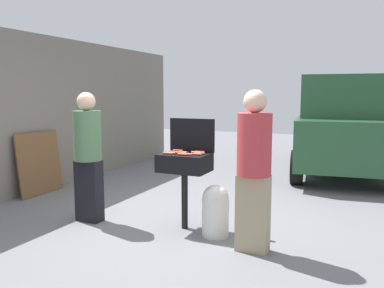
{
  "coord_description": "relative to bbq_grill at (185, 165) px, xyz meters",
  "views": [
    {
      "loc": [
        2.23,
        -4.44,
        1.68
      ],
      "look_at": [
        0.03,
        0.38,
        1.0
      ],
      "focal_mm": 37.06,
      "sensor_mm": 36.0,
      "label": 1
    }
  ],
  "objects": [
    {
      "name": "ground_plane",
      "position": [
        -0.15,
        0.12,
        -0.8
      ],
      "size": [
        24.0,
        24.0,
        0.0
      ],
      "primitive_type": "plane",
      "color": "slate"
    },
    {
      "name": "house_wall_side",
      "position": [
        -3.2,
        1.12,
        0.54
      ],
      "size": [
        0.24,
        8.0,
        2.67
      ],
      "primitive_type": "cube",
      "color": "slate",
      "rests_on": "ground"
    },
    {
      "name": "bbq_grill",
      "position": [
        0.0,
        0.0,
        0.0
      ],
      "size": [
        0.6,
        0.44,
        0.94
      ],
      "color": "black",
      "rests_on": "ground"
    },
    {
      "name": "grill_lid_open",
      "position": [
        0.0,
        0.22,
        0.35
      ],
      "size": [
        0.6,
        0.05,
        0.42
      ],
      "primitive_type": "cube",
      "color": "black",
      "rests_on": "bbq_grill"
    },
    {
      "name": "hot_dog_0",
      "position": [
        0.12,
        0.08,
        0.16
      ],
      "size": [
        0.13,
        0.04,
        0.03
      ],
      "primitive_type": "cylinder",
      "rotation": [
        0.0,
        1.57,
        -0.11
      ],
      "color": "#C6593D",
      "rests_on": "bbq_grill"
    },
    {
      "name": "hot_dog_1",
      "position": [
        0.14,
        0.14,
        0.16
      ],
      "size": [
        0.13,
        0.04,
        0.03
      ],
      "primitive_type": "cylinder",
      "rotation": [
        0.0,
        1.57,
        -0.07
      ],
      "color": "#B74C33",
      "rests_on": "bbq_grill"
    },
    {
      "name": "hot_dog_2",
      "position": [
        -0.17,
        0.01,
        0.16
      ],
      "size": [
        0.13,
        0.03,
        0.03
      ],
      "primitive_type": "cylinder",
      "rotation": [
        0.0,
        1.57,
        -0.06
      ],
      "color": "#AD4228",
      "rests_on": "bbq_grill"
    },
    {
      "name": "hot_dog_3",
      "position": [
        0.04,
        -0.13,
        0.16
      ],
      "size": [
        0.13,
        0.03,
        0.03
      ],
      "primitive_type": "cylinder",
      "rotation": [
        0.0,
        1.57,
        -0.01
      ],
      "color": "#AD4228",
      "rests_on": "bbq_grill"
    },
    {
      "name": "hot_dog_4",
      "position": [
        -0.15,
        -0.07,
        0.16
      ],
      "size": [
        0.13,
        0.04,
        0.03
      ],
      "primitive_type": "cylinder",
      "rotation": [
        0.0,
        1.57,
        -0.1
      ],
      "color": "#B74C33",
      "rests_on": "bbq_grill"
    },
    {
      "name": "hot_dog_5",
      "position": [
        -0.16,
        -0.12,
        0.16
      ],
      "size": [
        0.13,
        0.03,
        0.03
      ],
      "primitive_type": "cylinder",
      "rotation": [
        0.0,
        1.57,
        0.03
      ],
      "color": "#C6593D",
      "rests_on": "bbq_grill"
    },
    {
      "name": "hot_dog_6",
      "position": [
        -0.16,
        0.13,
        0.16
      ],
      "size": [
        0.13,
        0.03,
        0.03
      ],
      "primitive_type": "cylinder",
      "rotation": [
        0.0,
        1.57,
        0.06
      ],
      "color": "#AD4228",
      "rests_on": "bbq_grill"
    },
    {
      "name": "hot_dog_7",
      "position": [
        -0.03,
        -0.04,
        0.16
      ],
      "size": [
        0.13,
        0.03,
        0.03
      ],
      "primitive_type": "cylinder",
      "rotation": [
        0.0,
        1.57,
        -0.03
      ],
      "color": "#AD4228",
      "rests_on": "bbq_grill"
    },
    {
      "name": "hot_dog_8",
      "position": [
        0.18,
        -0.05,
        0.16
      ],
      "size": [
        0.13,
        0.03,
        0.03
      ],
      "primitive_type": "cylinder",
      "rotation": [
        0.0,
        1.57,
        0.01
      ],
      "color": "#C6593D",
      "rests_on": "bbq_grill"
    },
    {
      "name": "hot_dog_9",
      "position": [
        -0.04,
        0.04,
        0.16
      ],
      "size": [
        0.13,
        0.04,
        0.03
      ],
      "primitive_type": "cylinder",
      "rotation": [
        0.0,
        1.57,
        -0.09
      ],
      "color": "#AD4228",
      "rests_on": "bbq_grill"
    },
    {
      "name": "hot_dog_10",
      "position": [
        0.08,
        -0.09,
        0.16
      ],
      "size": [
        0.13,
        0.03,
        0.03
      ],
      "primitive_type": "cylinder",
      "rotation": [
        0.0,
        1.57,
        -0.05
      ],
      "color": "#C6593D",
      "rests_on": "bbq_grill"
    },
    {
      "name": "hot_dog_11",
      "position": [
        0.19,
        0.03,
        0.16
      ],
      "size": [
        0.13,
        0.03,
        0.03
      ],
      "primitive_type": "cylinder",
      "rotation": [
        0.0,
        1.57,
        0.04
      ],
      "color": "#C6593D",
      "rests_on": "bbq_grill"
    },
    {
      "name": "propane_tank",
      "position": [
        0.45,
        -0.09,
        -0.48
      ],
      "size": [
        0.32,
        0.32,
        0.62
      ],
      "color": "silver",
      "rests_on": "ground"
    },
    {
      "name": "person_left",
      "position": [
        -1.27,
        -0.26,
        0.12
      ],
      "size": [
        0.36,
        0.36,
        1.7
      ],
      "rotation": [
        0.0,
        0.0,
        -0.13
      ],
      "color": "black",
      "rests_on": "ground"
    },
    {
      "name": "person_right",
      "position": [
        0.97,
        -0.34,
        0.13
      ],
      "size": [
        0.36,
        0.36,
        1.72
      ],
      "rotation": [
        0.0,
        0.0,
        3.15
      ],
      "color": "gray",
      "rests_on": "ground"
    },
    {
      "name": "parked_minivan",
      "position": [
        1.57,
        4.62,
        0.23
      ],
      "size": [
        2.46,
        4.6,
        2.02
      ],
      "rotation": [
        0.0,
        0.0,
        3.26
      ],
      "color": "#234C2D",
      "rests_on": "ground"
    },
    {
      "name": "leaning_board",
      "position": [
        -2.95,
        0.54,
        -0.28
      ],
      "size": [
        0.14,
        0.9,
        1.04
      ],
      "primitive_type": "cube",
      "rotation": [
        0.0,
        -0.11,
        0.0
      ],
      "color": "brown",
      "rests_on": "ground"
    }
  ]
}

